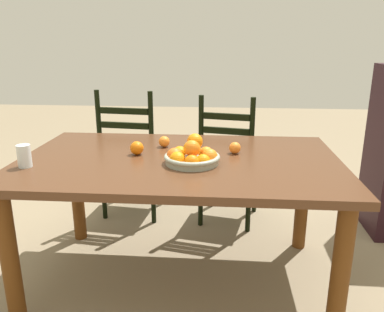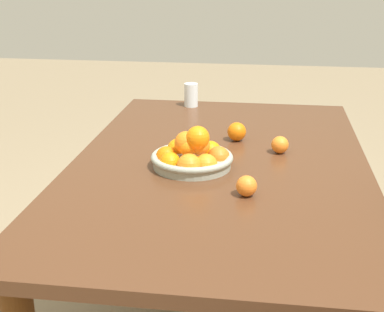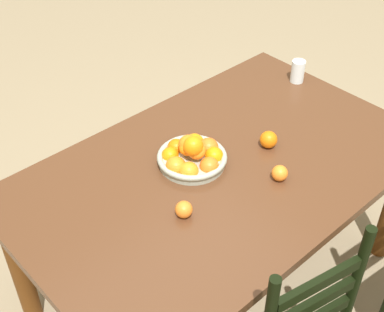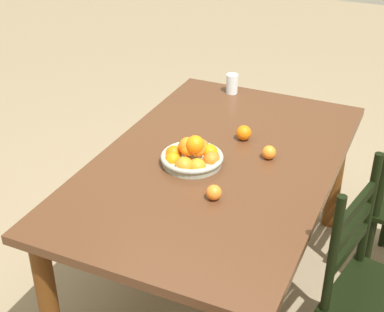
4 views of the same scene
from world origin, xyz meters
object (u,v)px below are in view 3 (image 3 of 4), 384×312
Objects in this scene: dining_table at (220,184)px; orange_loose_0 at (269,140)px; orange_loose_2 at (280,173)px; drinking_glass at (298,71)px; orange_loose_1 at (184,210)px; fruit_bowl at (192,155)px.

orange_loose_0 reaches higher than dining_table.
orange_loose_2 is (-0.11, 0.21, 0.13)m from dining_table.
drinking_glass is at bearing -146.22° from orange_loose_2.
drinking_glass reaches higher than dining_table.
orange_loose_1 and orange_loose_2 have the same top height.
orange_loose_0 is at bearing -173.17° from orange_loose_1.
orange_loose_2 is (0.13, 0.17, -0.00)m from orange_loose_0.
drinking_glass is (-0.82, -0.12, 0.01)m from fruit_bowl.
orange_loose_0 is 0.54m from orange_loose_1.
fruit_bowl is at bearing 8.37° from drinking_glass.
orange_loose_2 is 0.77m from drinking_glass.
orange_loose_0 is 0.21m from orange_loose_2.
orange_loose_0 is (-0.31, 0.13, -0.01)m from fruit_bowl.
dining_table is at bearing -61.93° from orange_loose_2.
dining_table is 26.32× the size of orange_loose_1.
orange_loose_1 is at bearing 17.01° from drinking_glass.
orange_loose_1 is 1.00× the size of orange_loose_2.
dining_table is 0.79m from drinking_glass.
orange_loose_1 is (0.22, 0.20, -0.01)m from fruit_bowl.
fruit_bowl is 0.36m from orange_loose_2.
dining_table is 0.28m from orange_loose_0.
orange_loose_1 is at bearing -14.26° from orange_loose_2.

